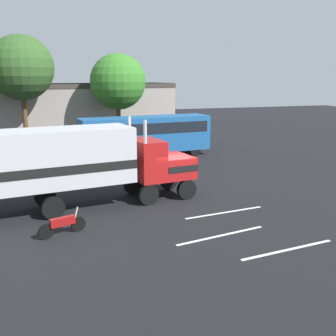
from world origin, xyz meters
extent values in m
plane|color=black|center=(0.00, 0.00, 0.00)|extent=(120.00, 120.00, 0.00)
cube|color=silver|center=(1.56, -3.50, 0.01)|extent=(4.39, 0.62, 0.01)
cube|color=silver|center=(0.07, -6.16, 0.01)|extent=(4.37, 0.89, 0.01)
cube|color=silver|center=(1.90, -8.33, 0.01)|extent=(4.39, 0.63, 0.01)
cube|color=#B21919|center=(0.16, 0.35, 1.70)|extent=(2.12, 2.72, 1.20)
cube|color=#B21919|center=(-1.42, 0.13, 2.20)|extent=(1.72, 2.67, 2.20)
cube|color=silver|center=(1.09, 0.48, 1.70)|extent=(0.36, 2.09, 1.08)
cube|color=black|center=(0.16, 0.35, 1.76)|extent=(2.13, 2.76, 0.36)
cylinder|color=silver|center=(-2.12, 1.15, 2.80)|extent=(0.18, 0.18, 3.40)
cylinder|color=silver|center=(-1.82, -1.03, 2.80)|extent=(0.18, 0.18, 3.40)
cube|color=silver|center=(-7.72, -0.72, 2.75)|extent=(10.75, 3.99, 2.80)
cube|color=black|center=(-7.72, -0.72, 2.33)|extent=(10.76, 4.03, 0.44)
cylinder|color=silver|center=(-1.18, 1.48, 0.95)|extent=(1.37, 0.81, 0.64)
cylinder|color=black|center=(0.31, 1.48, 0.55)|extent=(1.13, 0.45, 1.10)
cylinder|color=black|center=(0.61, -0.70, 0.55)|extent=(1.13, 0.45, 1.10)
cylinder|color=black|center=(-1.97, 1.17, 0.55)|extent=(1.13, 0.45, 1.10)
cylinder|color=black|center=(-1.67, -1.01, 0.55)|extent=(1.13, 0.45, 1.10)
cylinder|color=black|center=(-6.87, 0.51, 0.55)|extent=(1.13, 0.45, 1.10)
cylinder|color=black|center=(-6.58, -1.67, 0.55)|extent=(1.13, 0.45, 1.10)
cylinder|color=black|center=(-6.81, 1.70, 0.41)|extent=(0.18, 0.18, 0.82)
cylinder|color=black|center=(-6.96, 1.72, 0.41)|extent=(0.18, 0.18, 0.82)
cylinder|color=gray|center=(-6.89, 1.71, 1.11)|extent=(0.34, 0.34, 0.58)
sphere|color=tan|center=(-6.89, 1.71, 1.51)|extent=(0.23, 0.23, 0.23)
cube|color=black|center=(-6.86, 1.91, 1.14)|extent=(0.28, 0.19, 0.36)
cube|color=#1E5999|center=(1.74, 11.70, 1.95)|extent=(11.19, 3.55, 2.90)
cube|color=black|center=(1.74, 11.70, 2.53)|extent=(10.54, 3.53, 0.90)
cylinder|color=black|center=(5.72, 13.20, 0.50)|extent=(1.02, 0.37, 1.00)
cylinder|color=black|center=(5.93, 10.96, 0.50)|extent=(1.02, 0.37, 1.00)
cylinder|color=black|center=(-2.04, 12.48, 0.50)|extent=(1.02, 0.37, 1.00)
cylinder|color=black|center=(-1.84, 10.24, 0.50)|extent=(1.02, 0.37, 1.00)
cylinder|color=black|center=(-5.64, -3.66, 0.33)|extent=(0.66, 0.31, 0.66)
cylinder|color=black|center=(-7.01, -4.13, 0.33)|extent=(0.66, 0.31, 0.66)
cube|color=maroon|center=(-6.33, -3.90, 0.61)|extent=(1.12, 0.58, 0.36)
cylinder|color=silver|center=(-5.74, -3.69, 0.78)|extent=(0.29, 0.16, 0.69)
cylinder|color=brown|center=(-7.78, 20.48, 2.68)|extent=(0.44, 0.44, 5.36)
sphere|color=#335926|center=(-7.78, 20.48, 7.48)|extent=(6.05, 6.05, 6.05)
cylinder|color=brown|center=(1.47, 21.07, 2.07)|extent=(0.44, 0.44, 4.14)
sphere|color=#387F28|center=(1.47, 21.07, 6.15)|extent=(5.72, 5.72, 5.72)
cube|color=#9E938C|center=(-1.76, 26.54, 2.96)|extent=(21.83, 8.80, 5.91)
cube|color=#3F3833|center=(-1.76, 26.54, 5.66)|extent=(21.94, 8.91, 0.50)
camera|label=1|loc=(-7.31, -20.80, 6.62)|focal=43.32mm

